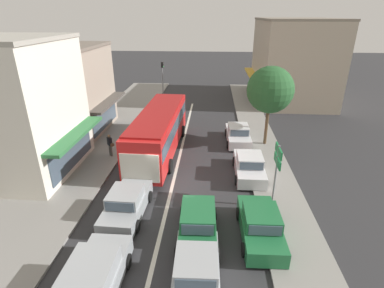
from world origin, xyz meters
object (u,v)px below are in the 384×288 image
at_px(city_bus, 159,129).
at_px(wagon_behind_bus_near, 92,282).
at_px(traffic_light_downstreet, 162,73).
at_px(sedan_queue_far_back, 196,273).
at_px(directional_road_sign, 277,162).
at_px(street_tree_right, 270,90).
at_px(parked_sedan_kerb_second, 249,166).
at_px(hatchback_behind_bus_mid, 198,222).
at_px(pedestrian_with_handbag_near, 110,144).
at_px(parked_sedan_kerb_third, 238,135).
at_px(parked_sedan_kerb_front, 260,225).
at_px(sedan_adjacent_lane_lead, 127,204).

bearing_deg(city_bus, wagon_behind_bus_near, -91.52).
relative_size(city_bus, traffic_light_downstreet, 2.60).
xyz_separation_m(sedan_queue_far_back, directional_road_sign, (3.79, 5.45, 2.04)).
xyz_separation_m(sedan_queue_far_back, street_tree_right, (4.66, 13.81, 3.75)).
bearing_deg(parked_sedan_kerb_second, hatchback_behind_bus_mid, -116.87).
height_order(parked_sedan_kerb_second, pedestrian_with_handbag_near, pedestrian_with_handbag_near).
relative_size(parked_sedan_kerb_third, pedestrian_with_handbag_near, 2.61).
relative_size(city_bus, parked_sedan_kerb_third, 2.57).
bearing_deg(parked_sedan_kerb_second, directional_road_sign, -74.79).
xyz_separation_m(sedan_queue_far_back, parked_sedan_kerb_third, (2.56, 14.18, 0.00)).
bearing_deg(traffic_light_downstreet, parked_sedan_kerb_front, -71.47).
bearing_deg(city_bus, street_tree_right, 14.22).
relative_size(parked_sedan_kerb_front, directional_road_sign, 1.18).
bearing_deg(parked_sedan_kerb_second, wagon_behind_bus_near, -124.65).
height_order(sedan_adjacent_lane_lead, parked_sedan_kerb_second, same).
bearing_deg(parked_sedan_kerb_third, parked_sedan_kerb_front, -88.82).
xyz_separation_m(parked_sedan_kerb_third, directional_road_sign, (1.24, -8.73, 2.04)).
height_order(wagon_behind_bus_near, directional_road_sign, directional_road_sign).
bearing_deg(city_bus, parked_sedan_kerb_third, 22.11).
bearing_deg(street_tree_right, parked_sedan_kerb_second, -109.55).
bearing_deg(sedan_queue_far_back, city_bus, 106.00).
bearing_deg(directional_road_sign, traffic_light_downstreet, 112.52).
distance_m(city_bus, sedan_queue_far_back, 12.31).
distance_m(hatchback_behind_bus_mid, directional_road_sign, 5.03).
xyz_separation_m(sedan_adjacent_lane_lead, street_tree_right, (8.46, 9.62, 3.75)).
height_order(sedan_adjacent_lane_lead, parked_sedan_kerb_front, same).
bearing_deg(traffic_light_downstreet, hatchback_behind_bus_mid, -77.44).
distance_m(directional_road_sign, street_tree_right, 8.58).
relative_size(parked_sedan_kerb_second, parked_sedan_kerb_third, 0.99).
distance_m(hatchback_behind_bus_mid, parked_sedan_kerb_third, 11.55).
height_order(hatchback_behind_bus_mid, street_tree_right, street_tree_right).
xyz_separation_m(traffic_light_downstreet, directional_road_sign, (9.59, -23.13, -0.15)).
bearing_deg(street_tree_right, sedan_queue_far_back, -108.66).
bearing_deg(parked_sedan_kerb_second, city_bus, 154.55).
bearing_deg(parked_sedan_kerb_second, parked_sedan_kerb_third, 93.47).
bearing_deg(wagon_behind_bus_near, sedan_adjacent_lane_lead, 91.05).
height_order(traffic_light_downstreet, street_tree_right, street_tree_right).
xyz_separation_m(sedan_queue_far_back, parked_sedan_kerb_second, (2.88, 8.79, 0.00)).
xyz_separation_m(wagon_behind_bus_near, traffic_light_downstreet, (-2.09, 29.31, 2.11)).
bearing_deg(parked_sedan_kerb_front, wagon_behind_bus_near, -150.25).
bearing_deg(parked_sedan_kerb_third, parked_sedan_kerb_second, -86.53).
xyz_separation_m(sedan_adjacent_lane_lead, parked_sedan_kerb_third, (6.35, 9.99, 0.00)).
bearing_deg(sedan_adjacent_lane_lead, wagon_behind_bus_near, -88.95).
distance_m(city_bus, hatchback_behind_bus_mid, 9.50).
relative_size(city_bus, wagon_behind_bus_near, 2.43).
height_order(city_bus, parked_sedan_kerb_front, city_bus).
height_order(directional_road_sign, pedestrian_with_handbag_near, directional_road_sign).
bearing_deg(wagon_behind_bus_near, parked_sedan_kerb_second, 55.35).
relative_size(parked_sedan_kerb_second, street_tree_right, 0.68).
distance_m(sedan_adjacent_lane_lead, street_tree_right, 13.35).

